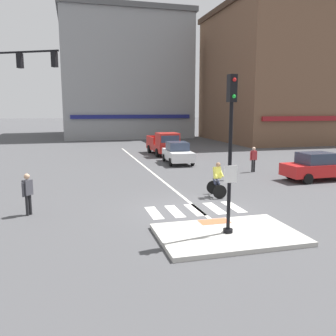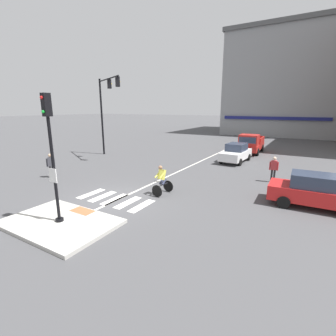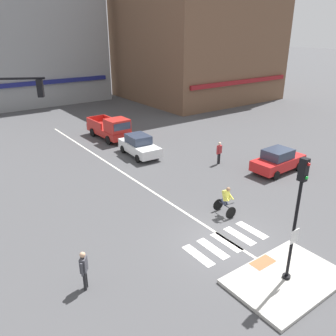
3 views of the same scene
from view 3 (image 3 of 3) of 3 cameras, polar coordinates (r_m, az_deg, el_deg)
name	(u,v)px [view 3 (image 3 of 3)]	position (r m, az deg, el deg)	size (l,w,h in m)	color
ground_plane	(227,242)	(16.79, 9.75, -12.01)	(300.00, 300.00, 0.00)	#474749
traffic_island	(286,279)	(15.16, 18.88, -16.94)	(4.61, 3.05, 0.15)	#B2AFA8
tactile_pad_front	(263,262)	(15.63, 15.36, -14.78)	(1.10, 0.60, 0.01)	#DB5B38
signal_pole	(297,210)	(13.48, 20.54, -6.56)	(0.44, 0.38, 5.06)	black
crosswalk_stripe_a	(198,255)	(15.80, 5.00, -14.16)	(0.44, 1.80, 0.01)	silver
crosswalk_stripe_b	(213,248)	(16.29, 7.40, -13.02)	(0.44, 1.80, 0.01)	silver
crosswalk_stripe_c	(227,242)	(16.82, 9.63, -11.93)	(0.44, 1.80, 0.01)	silver
crosswalk_stripe_d	(239,236)	(17.37, 11.71, -10.89)	(0.44, 1.80, 0.01)	silver
crosswalk_stripe_e	(252,230)	(17.94, 13.65, -9.90)	(0.44, 1.80, 0.01)	silver
lane_centre_line	(125,174)	(23.94, -7.15, -0.94)	(0.14, 28.00, 0.01)	silver
building_corner_left	(17,31)	(55.09, -23.68, 19.99)	(18.27, 20.29, 17.63)	gray
building_corner_right	(197,35)	(50.44, 4.81, 21.09)	(18.52, 17.51, 16.76)	brown
car_red_cross_right	(278,160)	(25.04, 17.69, 1.19)	(4.14, 1.93, 1.64)	red
car_white_eastbound_far	(139,146)	(27.01, -4.78, 3.71)	(2.03, 4.19, 1.64)	white
pickup_truck_red_eastbound_distant	(111,129)	(31.26, -9.36, 6.40)	(2.17, 5.15, 2.08)	red
cyclist	(226,200)	(18.59, 9.51, -5.26)	(0.75, 1.14, 1.68)	black
pedestrian_at_curb_left	(84,268)	(13.87, -13.70, -15.67)	(0.40, 0.45, 1.67)	black
pedestrian_waiting_far_side	(219,151)	(25.44, 8.44, 2.77)	(0.55, 0.27, 1.67)	black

